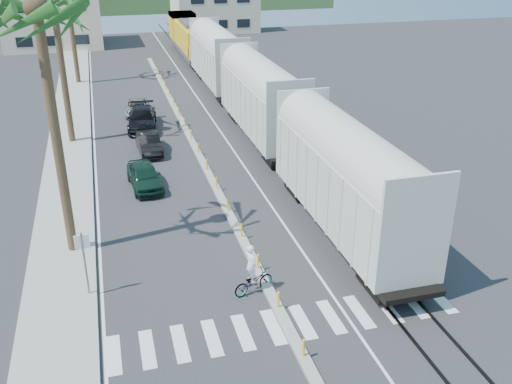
# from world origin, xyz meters

# --- Properties ---
(ground) EXTENTS (140.00, 140.00, 0.00)m
(ground) POSITION_xyz_m (0.00, 0.00, 0.00)
(ground) COLOR #28282B
(ground) RESTS_ON ground
(sidewalk) EXTENTS (3.00, 90.00, 0.15)m
(sidewalk) POSITION_xyz_m (-8.50, 25.00, 0.07)
(sidewalk) COLOR gray
(sidewalk) RESTS_ON ground
(rails) EXTENTS (1.56, 100.00, 0.06)m
(rails) POSITION_xyz_m (5.00, 28.00, 0.03)
(rails) COLOR black
(rails) RESTS_ON ground
(median) EXTENTS (0.45, 60.00, 0.85)m
(median) POSITION_xyz_m (0.00, 19.96, 0.09)
(median) COLOR gray
(median) RESTS_ON ground
(crosswalk) EXTENTS (14.00, 2.20, 0.01)m
(crosswalk) POSITION_xyz_m (0.00, -2.00, 0.01)
(crosswalk) COLOR silver
(crosswalk) RESTS_ON ground
(lane_markings) EXTENTS (9.42, 90.00, 0.01)m
(lane_markings) POSITION_xyz_m (-2.15, 25.00, 0.00)
(lane_markings) COLOR silver
(lane_markings) RESTS_ON ground
(freight_train) EXTENTS (3.00, 60.94, 5.85)m
(freight_train) POSITION_xyz_m (5.00, 24.80, 2.91)
(freight_train) COLOR beige
(freight_train) RESTS_ON ground
(street_sign) EXTENTS (0.60, 0.08, 3.00)m
(street_sign) POSITION_xyz_m (-7.30, 2.00, 1.97)
(street_sign) COLOR slate
(street_sign) RESTS_ON ground
(buildings) EXTENTS (38.00, 27.00, 10.00)m
(buildings) POSITION_xyz_m (-6.41, 71.66, 4.36)
(buildings) COLOR beige
(buildings) RESTS_ON ground
(car_lead) EXTENTS (2.43, 4.53, 1.44)m
(car_lead) POSITION_xyz_m (-4.00, 12.64, 0.72)
(car_lead) COLOR black
(car_lead) RESTS_ON ground
(car_second) EXTENTS (1.79, 4.25, 1.36)m
(car_second) POSITION_xyz_m (-3.17, 18.49, 0.68)
(car_second) COLOR black
(car_second) RESTS_ON ground
(car_third) EXTENTS (3.23, 5.70, 1.53)m
(car_third) POSITION_xyz_m (-3.12, 23.97, 0.76)
(car_third) COLOR black
(car_third) RESTS_ON ground
(car_rear) EXTENTS (2.62, 4.58, 1.19)m
(car_rear) POSITION_xyz_m (-3.18, 27.69, 0.59)
(car_rear) COLOR #A4A6A9
(car_rear) RESTS_ON ground
(cyclist) EXTENTS (1.85, 2.29, 2.27)m
(cyclist) POSITION_xyz_m (-0.64, 0.49, 0.71)
(cyclist) COLOR #9EA0A5
(cyclist) RESTS_ON ground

